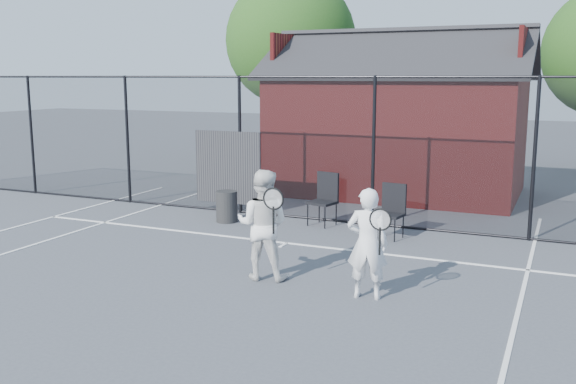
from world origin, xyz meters
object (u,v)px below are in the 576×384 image
at_px(clubhouse, 399,130).
at_px(player_front, 367,243).
at_px(player_back, 263,224).
at_px(chair_left, 322,200).
at_px(waste_bin, 227,207).
at_px(chair_right, 389,212).

relative_size(clubhouse, player_front, 4.26).
distance_m(player_front, player_back, 1.69).
relative_size(player_back, chair_left, 1.58).
bearing_deg(player_front, waste_bin, 140.53).
height_order(player_back, waste_bin, player_back).
distance_m(player_back, waste_bin, 3.91).
distance_m(chair_left, chair_right, 1.60).
bearing_deg(clubhouse, waste_bin, -115.61).
bearing_deg(player_front, chair_right, 99.79).
relative_size(player_front, waste_bin, 2.36).
height_order(clubhouse, chair_right, clubhouse).
height_order(player_front, chair_right, player_front).
bearing_deg(chair_right, waste_bin, -171.11).
distance_m(chair_right, waste_bin, 3.45).
bearing_deg(chair_left, player_front, -48.27).
bearing_deg(waste_bin, clubhouse, 64.39).
xyz_separation_m(player_back, waste_bin, (-2.34, 3.09, -0.50)).
xyz_separation_m(player_back, chair_left, (-0.42, 3.59, -0.30)).
height_order(player_front, waste_bin, player_front).
bearing_deg(clubhouse, player_back, -90.04).
relative_size(clubhouse, chair_left, 6.25).
distance_m(clubhouse, chair_right, 5.14).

